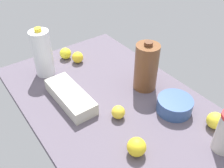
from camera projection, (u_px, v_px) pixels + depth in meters
The scene contains 10 objects.
countertop at pixel (112, 103), 121.21cm from camera, with size 120.00×76.00×3.00cm, color #574D5B.
egg_carton at pixel (70, 96), 117.85cm from camera, with size 30.99×11.63×6.15cm, color beige.
mixing_bowl at pixel (175, 105), 112.67cm from camera, with size 16.01×16.01×6.73cm, color #35528A.
chocolate_milk_jug at pixel (146, 67), 121.37cm from camera, with size 11.55×11.55×25.83cm.
milk_jug at pixel (42, 53), 130.57cm from camera, with size 10.18×10.18×26.95cm.
lemon_beside_bowl at pixel (65, 53), 148.35cm from camera, with size 6.75×6.75×6.75cm, color yellow.
lemon_by_jug at pixel (118, 112), 109.56cm from camera, with size 6.06×6.06×6.06cm, color yellow.
lemon_loose at pixel (137, 147), 93.88cm from camera, with size 7.44×7.44×7.44cm, color yellow.
lemon_near_front at pixel (78, 57), 145.10cm from camera, with size 6.56×6.56×6.56cm, color yellow.
lemon_far_back at pixel (215, 121), 104.80cm from camera, with size 7.22×7.22×7.22cm, color yellow.
Camera 1 is at (72.91, -52.93, 83.09)cm, focal length 40.00 mm.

